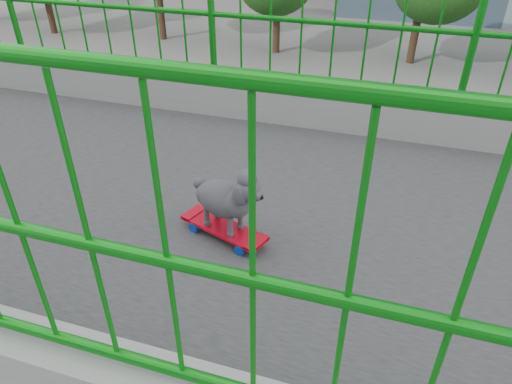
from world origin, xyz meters
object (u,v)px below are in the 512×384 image
object	(u,v)px
poodle	(226,197)
car_6	(282,199)
car_3	(184,97)
car_0	(74,230)
skateboard	(224,229)
car_2	(52,113)

from	to	relation	value
poodle	car_6	world-z (taller)	poodle
poodle	car_3	distance (m)	19.01
poodle	car_6	bearing A→B (deg)	-149.12
car_0	car_3	size ratio (longest dim) A/B	0.77
skateboard	car_2	distance (m)	19.00
car_0	car_2	xyz separation A→B (m)	(-6.40, -5.60, 0.04)
skateboard	car_3	distance (m)	18.91
car_2	car_6	size ratio (longest dim) A/B	1.08
car_3	skateboard	bearing A→B (deg)	-152.80
car_6	poodle	bearing A→B (deg)	11.74
skateboard	car_2	size ratio (longest dim) A/B	0.10
skateboard	car_2	bearing A→B (deg)	-115.83
car_0	car_6	bearing A→B (deg)	121.94
car_2	skateboard	bearing A→B (deg)	-134.98
car_0	car_6	distance (m)	6.05
poodle	car_0	bearing A→B (deg)	-112.33
car_0	car_2	size ratio (longest dim) A/B	0.77
skateboard	car_0	size ratio (longest dim) A/B	0.13
car_3	car_6	world-z (taller)	car_3
poodle	car_2	bearing A→B (deg)	-115.80
car_6	car_2	bearing A→B (deg)	-106.60
car_2	car_6	distance (m)	11.20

